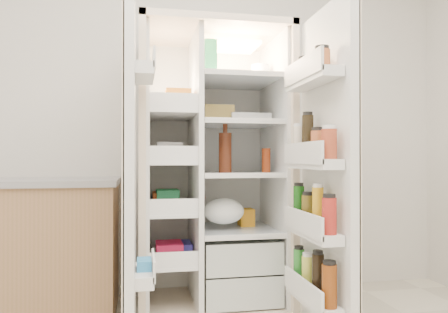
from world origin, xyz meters
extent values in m
cube|color=beige|center=(0.00, 2.00, 1.35)|extent=(4.00, 0.02, 2.70)
cube|color=beige|center=(0.15, 1.93, 0.90)|extent=(0.92, 0.04, 1.80)
cube|color=beige|center=(-0.29, 1.60, 0.90)|extent=(0.04, 0.70, 1.80)
cube|color=beige|center=(0.59, 1.60, 0.90)|extent=(0.04, 0.70, 1.80)
cube|color=beige|center=(0.15, 1.60, 1.78)|extent=(0.92, 0.70, 0.04)
cube|color=beige|center=(0.15, 1.60, 0.04)|extent=(0.92, 0.70, 0.08)
cube|color=silver|center=(0.15, 1.90, 0.92)|extent=(0.84, 0.02, 1.68)
cube|color=silver|center=(-0.26, 1.60, 0.92)|extent=(0.02, 0.62, 1.68)
cube|color=silver|center=(0.56, 1.60, 0.92)|extent=(0.02, 0.62, 1.68)
cube|color=silver|center=(0.04, 1.60, 0.92)|extent=(0.03, 0.62, 1.68)
cube|color=#B3BCB7|center=(0.31, 1.58, 0.18)|extent=(0.47, 0.52, 0.19)
cube|color=#B3BCB7|center=(0.31, 1.58, 0.39)|extent=(0.47, 0.52, 0.19)
cube|color=#FFD18C|center=(0.31, 1.65, 1.72)|extent=(0.30, 0.30, 0.02)
cube|color=white|center=(-0.11, 1.60, 0.35)|extent=(0.28, 0.58, 0.02)
cube|color=white|center=(-0.11, 1.60, 0.65)|extent=(0.28, 0.58, 0.02)
cube|color=white|center=(-0.11, 1.60, 0.95)|extent=(0.28, 0.58, 0.02)
cube|color=white|center=(-0.11, 1.60, 1.25)|extent=(0.28, 0.58, 0.02)
cube|color=white|center=(0.31, 1.60, 0.52)|extent=(0.49, 0.58, 0.01)
cube|color=white|center=(0.31, 1.60, 0.88)|extent=(0.49, 0.58, 0.01)
cube|color=white|center=(0.31, 1.60, 1.20)|extent=(0.49, 0.58, 0.02)
cube|color=white|center=(0.31, 1.60, 1.48)|extent=(0.49, 0.58, 0.02)
cube|color=#D71E4C|center=(-0.11, 1.60, 0.41)|extent=(0.16, 0.20, 0.10)
cube|color=#207744|center=(-0.11, 1.60, 0.72)|extent=(0.14, 0.18, 0.12)
cube|color=white|center=(-0.11, 1.60, 0.99)|extent=(0.20, 0.22, 0.07)
cube|color=orange|center=(-0.11, 1.60, 1.33)|extent=(0.15, 0.16, 0.14)
cube|color=#303092|center=(-0.11, 1.60, 0.40)|extent=(0.18, 0.20, 0.09)
cube|color=#DE5827|center=(-0.11, 1.60, 0.71)|extent=(0.14, 0.18, 0.10)
cube|color=silver|center=(-0.11, 1.60, 1.02)|extent=(0.16, 0.16, 0.12)
sphere|color=orange|center=(0.18, 1.50, 0.12)|extent=(0.07, 0.07, 0.07)
sphere|color=orange|center=(0.27, 1.54, 0.12)|extent=(0.07, 0.07, 0.07)
sphere|color=orange|center=(0.37, 1.50, 0.12)|extent=(0.07, 0.07, 0.07)
sphere|color=orange|center=(0.23, 1.64, 0.12)|extent=(0.07, 0.07, 0.07)
sphere|color=orange|center=(0.33, 1.62, 0.12)|extent=(0.07, 0.07, 0.07)
sphere|color=orange|center=(0.43, 1.58, 0.12)|extent=(0.07, 0.07, 0.07)
sphere|color=orange|center=(0.15, 1.58, 0.12)|extent=(0.07, 0.07, 0.07)
sphere|color=orange|center=(0.39, 1.64, 0.12)|extent=(0.07, 0.07, 0.07)
ellipsoid|color=#3F7226|center=(0.31, 1.60, 0.40)|extent=(0.26, 0.24, 0.11)
cylinder|color=#491D0F|center=(0.22, 1.51, 1.01)|extent=(0.08, 0.08, 0.25)
cylinder|color=maroon|center=(0.48, 1.50, 0.97)|extent=(0.05, 0.05, 0.16)
cube|color=#23804D|center=(0.12, 1.49, 1.60)|extent=(0.07, 0.07, 0.22)
cylinder|color=white|center=(0.48, 1.60, 1.54)|extent=(0.12, 0.12, 0.11)
cylinder|color=#AC7427|center=(0.37, 1.70, 1.53)|extent=(0.06, 0.06, 0.08)
cube|color=silver|center=(0.40, 1.59, 1.24)|extent=(0.26, 0.11, 0.07)
cube|color=#A18540|center=(0.20, 1.62, 1.27)|extent=(0.19, 0.11, 0.12)
ellipsoid|color=white|center=(0.22, 1.56, 0.61)|extent=(0.26, 0.23, 0.16)
cube|color=orange|center=(0.40, 1.68, 0.58)|extent=(0.09, 0.11, 0.11)
cube|color=silver|center=(-0.35, 1.05, 0.90)|extent=(0.05, 0.40, 1.72)
cube|color=beige|center=(-0.37, 1.05, 0.90)|extent=(0.01, 0.40, 1.72)
cube|color=silver|center=(-0.28, 1.05, 0.40)|extent=(0.09, 0.32, 0.06)
cube|color=silver|center=(-0.28, 1.05, 1.40)|extent=(0.09, 0.32, 0.06)
cube|color=#338CCC|center=(-0.28, 1.05, 0.43)|extent=(0.07, 0.12, 0.10)
cube|color=silver|center=(0.65, 0.96, 0.90)|extent=(0.05, 0.58, 1.72)
cube|color=beige|center=(0.68, 0.96, 0.90)|extent=(0.01, 0.58, 1.72)
cube|color=silver|center=(0.57, 0.96, 0.26)|extent=(0.11, 0.50, 0.05)
cube|color=silver|center=(0.57, 0.96, 0.60)|extent=(0.11, 0.50, 0.05)
cube|color=silver|center=(0.57, 0.96, 0.95)|extent=(0.11, 0.50, 0.05)
cube|color=silver|center=(0.57, 0.96, 1.38)|extent=(0.11, 0.50, 0.05)
cylinder|color=#70310C|center=(0.57, 0.76, 0.39)|extent=(0.07, 0.07, 0.20)
cylinder|color=black|center=(0.57, 0.89, 0.40)|extent=(0.06, 0.06, 0.22)
cylinder|color=gold|center=(0.57, 1.02, 0.38)|extent=(0.06, 0.06, 0.18)
cylinder|color=#2B832D|center=(0.57, 1.15, 0.38)|extent=(0.06, 0.06, 0.19)
cylinder|color=#A2221B|center=(0.57, 0.76, 0.71)|extent=(0.07, 0.07, 0.17)
cylinder|color=gold|center=(0.57, 0.89, 0.73)|extent=(0.06, 0.06, 0.21)
cylinder|color=brown|center=(0.57, 1.02, 0.70)|extent=(0.07, 0.07, 0.16)
cylinder|color=#165313|center=(0.57, 1.15, 0.72)|extent=(0.06, 0.06, 0.20)
cylinder|color=#983921|center=(0.57, 0.76, 1.04)|extent=(0.07, 0.07, 0.14)
cylinder|color=#AD542C|center=(0.57, 0.89, 1.04)|extent=(0.07, 0.07, 0.14)
cylinder|color=black|center=(0.57, 1.02, 1.09)|extent=(0.06, 0.06, 0.23)
cylinder|color=beige|center=(0.57, 1.15, 1.06)|extent=(0.06, 0.06, 0.18)
cylinder|color=#9F4F27|center=(0.57, 0.84, 1.45)|extent=(0.08, 0.08, 0.10)
cylinder|color=#9B601C|center=(0.57, 1.06, 1.45)|extent=(0.08, 0.08, 0.10)
cube|color=#8E6747|center=(-1.02, 1.71, 0.41)|extent=(1.14, 0.59, 0.81)
cube|color=gray|center=(-1.02, 1.71, 0.83)|extent=(1.17, 0.62, 0.04)
camera|label=1|loc=(-0.29, -1.08, 0.98)|focal=34.00mm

